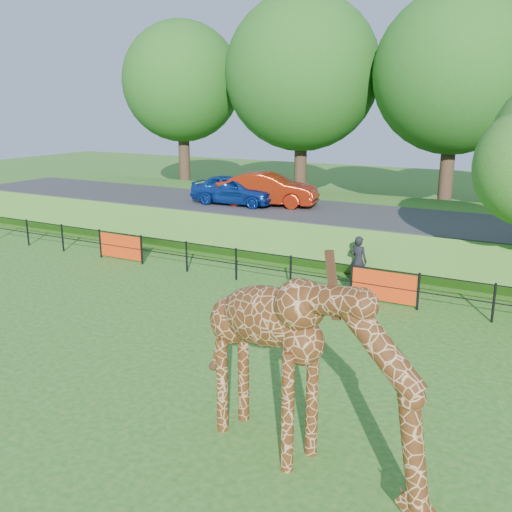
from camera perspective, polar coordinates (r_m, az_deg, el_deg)
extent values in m
plane|color=#246318|center=(12.03, -13.52, -13.80)|extent=(90.00, 90.00, 0.00)
cube|color=#246318|center=(24.81, 10.88, 2.99)|extent=(40.00, 9.00, 1.30)
cube|color=#2F2F31|center=(23.28, 9.82, 4.03)|extent=(40.00, 5.00, 0.12)
imported|color=#153FAC|center=(25.02, -2.19, 6.67)|extent=(3.90, 1.68, 1.31)
imported|color=#9F200B|center=(24.76, 1.18, 6.70)|extent=(4.50, 2.28, 1.41)
imported|color=black|center=(18.65, 10.18, -0.45)|extent=(0.64, 0.47, 1.62)
cylinder|color=#302015|center=(36.66, -7.18, 9.89)|extent=(0.70, 0.70, 5.00)
sphere|color=#155016|center=(36.54, -7.42, 16.90)|extent=(7.20, 7.20, 7.20)
cylinder|color=#302015|center=(32.67, 4.47, 9.34)|extent=(0.70, 0.70, 5.00)
sphere|color=#155016|center=(32.55, 4.65, 17.80)|extent=(8.40, 8.40, 8.40)
cylinder|color=#302015|center=(30.31, 18.54, 8.18)|extent=(0.70, 0.70, 5.00)
sphere|color=#155016|center=(30.18, 19.30, 16.95)|extent=(7.80, 7.80, 7.80)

